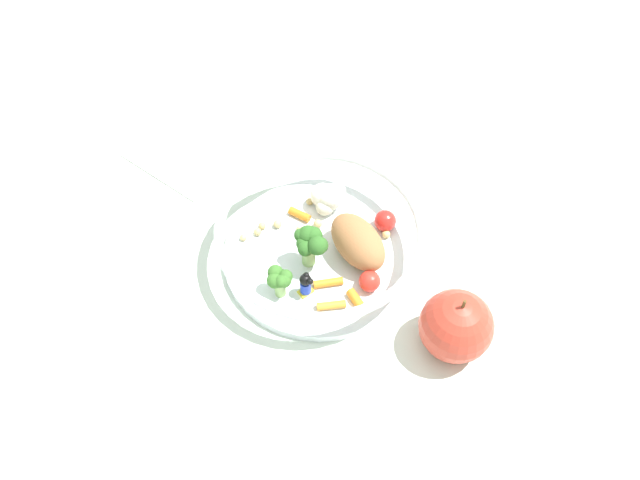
{
  "coord_description": "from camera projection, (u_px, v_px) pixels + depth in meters",
  "views": [
    {
      "loc": [
        0.41,
        0.17,
        0.66
      ],
      "look_at": [
        -0.01,
        -0.01,
        0.04
      ],
      "focal_mm": 35.14,
      "sensor_mm": 36.0,
      "label": 1
    }
  ],
  "objects": [
    {
      "name": "ground_plane",
      "position": [
        324.0,
        262.0,
        0.79
      ],
      "size": [
        2.4,
        2.4,
        0.0
      ],
      "primitive_type": "plane",
      "color": "silver"
    },
    {
      "name": "folded_napkin",
      "position": [
        189.0,
        151.0,
        0.91
      ],
      "size": [
        0.16,
        0.17,
        0.01
      ],
      "primitive_type": "cube",
      "rotation": [
        0.0,
        0.0,
        -0.25
      ],
      "color": "white",
      "rests_on": "ground_plane"
    },
    {
      "name": "food_container",
      "position": [
        325.0,
        239.0,
        0.77
      ],
      "size": [
        0.26,
        0.26,
        0.07
      ],
      "color": "white",
      "rests_on": "ground_plane"
    },
    {
      "name": "loose_apple",
      "position": [
        456.0,
        326.0,
        0.69
      ],
      "size": [
        0.08,
        0.08,
        0.1
      ],
      "color": "#BC3828",
      "rests_on": "ground_plane"
    }
  ]
}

